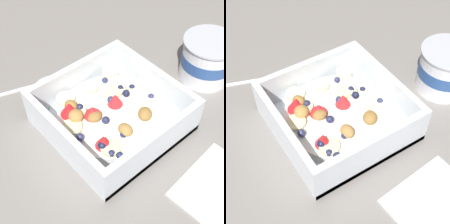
{
  "view_description": "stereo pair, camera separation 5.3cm",
  "coord_description": "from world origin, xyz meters",
  "views": [
    {
      "loc": [
        0.26,
        -0.22,
        0.43
      ],
      "look_at": [
        -0.01,
        0.01,
        0.03
      ],
      "focal_mm": 54.98,
      "sensor_mm": 36.0,
      "label": 1
    },
    {
      "loc": [
        0.29,
        -0.18,
        0.43
      ],
      "look_at": [
        -0.01,
        0.01,
        0.03
      ],
      "focal_mm": 54.98,
      "sensor_mm": 36.0,
      "label": 2
    }
  ],
  "objects": [
    {
      "name": "ground_plane",
      "position": [
        0.0,
        0.0,
        0.0
      ],
      "size": [
        2.4,
        2.4,
        0.0
      ],
      "primitive_type": "plane",
      "color": "gray"
    },
    {
      "name": "fruit_bowl",
      "position": [
        -0.01,
        0.01,
        0.02
      ],
      "size": [
        0.19,
        0.19,
        0.07
      ],
      "color": "white",
      "rests_on": "ground"
    },
    {
      "name": "spoon",
      "position": [
        -0.17,
        -0.03,
        0.0
      ],
      "size": [
        0.07,
        0.17,
        0.01
      ],
      "color": "silver",
      "rests_on": "ground"
    },
    {
      "name": "yogurt_cup",
      "position": [
        0.01,
        0.21,
        0.04
      ],
      "size": [
        0.1,
        0.1,
        0.08
      ],
      "color": "white",
      "rests_on": "ground"
    }
  ]
}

